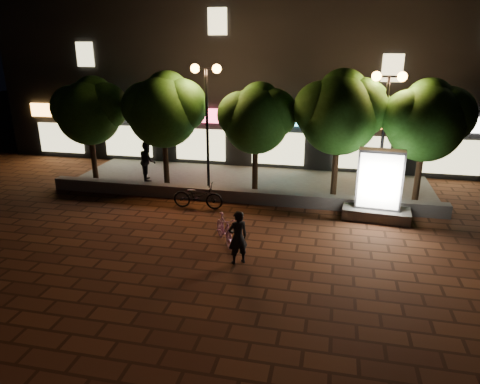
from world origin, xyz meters
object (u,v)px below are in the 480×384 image
(tree_mid, at_px, (257,116))
(pedestrian, at_px, (148,161))
(street_lamp_left, at_px, (206,96))
(scooter_parked, at_px, (198,196))
(street_lamp_right, at_px, (386,104))
(scooter_pink, at_px, (224,229))
(ad_kiosk, at_px, (378,191))
(rider, at_px, (238,237))
(tree_far_left, at_px, (90,109))
(tree_left, at_px, (165,108))
(tree_far_right, at_px, (427,118))
(tree_right, at_px, (341,110))

(tree_mid, distance_m, pedestrian, 5.55)
(street_lamp_left, xyz_separation_m, scooter_parked, (0.23, -2.25, -3.52))
(street_lamp_right, distance_m, scooter_pink, 7.89)
(ad_kiosk, bearing_deg, street_lamp_right, 85.33)
(rider, distance_m, pedestrian, 8.88)
(street_lamp_right, bearing_deg, scooter_pink, -134.79)
(tree_far_left, height_order, street_lamp_left, street_lamp_left)
(tree_far_left, distance_m, tree_left, 3.51)
(street_lamp_right, height_order, pedestrian, street_lamp_right)
(tree_left, relative_size, scooter_parked, 2.52)
(tree_left, xyz_separation_m, tree_mid, (4.00, -0.00, -0.23))
(rider, bearing_deg, street_lamp_right, -159.60)
(tree_far_left, xyz_separation_m, street_lamp_right, (12.45, -0.26, 0.60))
(scooter_pink, height_order, rider, rider)
(tree_mid, distance_m, tree_far_right, 6.50)
(pedestrian, bearing_deg, tree_mid, -120.12)
(tree_far_left, relative_size, pedestrian, 2.56)
(tree_left, distance_m, tree_mid, 4.00)
(tree_far_right, xyz_separation_m, pedestrian, (-11.58, 0.29, -2.38))
(ad_kiosk, bearing_deg, tree_far_right, 50.76)
(tree_far_left, relative_size, tree_left, 0.95)
(tree_right, distance_m, rider, 7.55)
(tree_right, bearing_deg, tree_left, -180.00)
(tree_far_left, xyz_separation_m, pedestrian, (2.43, 0.29, -2.31))
(street_lamp_right, xyz_separation_m, scooter_pink, (-5.01, -5.05, -3.42))
(tree_mid, xyz_separation_m, scooter_pink, (-0.06, -5.31, -2.74))
(tree_far_right, xyz_separation_m, rider, (-5.86, -6.50, -2.56))
(scooter_parked, bearing_deg, tree_far_left, 64.01)
(ad_kiosk, xyz_separation_m, pedestrian, (-9.87, 2.38, -0.05))
(tree_left, relative_size, tree_right, 0.97)
(tree_far_right, distance_m, ad_kiosk, 3.57)
(rider, relative_size, pedestrian, 0.89)
(ad_kiosk, xyz_separation_m, rider, (-4.16, -4.41, -0.22))
(street_lamp_left, distance_m, scooter_pink, 6.48)
(ad_kiosk, bearing_deg, scooter_pink, -146.44)
(tree_far_left, height_order, ad_kiosk, tree_far_left)
(scooter_parked, relative_size, pedestrian, 1.07)
(tree_far_left, relative_size, tree_right, 0.91)
(tree_mid, height_order, street_lamp_right, street_lamp_right)
(tree_mid, relative_size, ad_kiosk, 1.76)
(tree_far_right, bearing_deg, rider, -132.06)
(scooter_pink, height_order, pedestrian, pedestrian)
(street_lamp_left, distance_m, pedestrian, 4.33)
(tree_mid, xyz_separation_m, tree_right, (3.31, 0.00, 0.35))
(street_lamp_left, bearing_deg, tree_left, 172.30)
(tree_far_left, height_order, scooter_pink, tree_far_left)
(tree_right, height_order, ad_kiosk, tree_right)
(tree_left, distance_m, ad_kiosk, 9.36)
(tree_left, bearing_deg, rider, -54.51)
(tree_far_right, distance_m, rider, 9.12)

